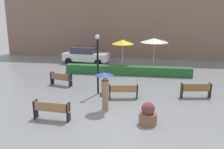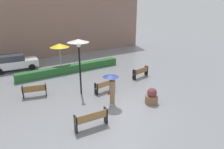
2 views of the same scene
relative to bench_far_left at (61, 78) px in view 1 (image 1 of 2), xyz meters
The scene contains 13 objects.
ground_plane 6.46m from the bench_far_left, 48.28° to the right, with size 60.00×60.00×0.00m, color gray.
bench_far_left is the anchor object (origin of this frame).
bench_near_left 5.69m from the bench_far_left, 75.17° to the right, with size 1.83×0.51×0.91m.
bench_mid_center 4.92m from the bench_far_left, 23.72° to the right, with size 1.74×0.62×0.83m.
bench_far_right 8.81m from the bench_far_left, ahead, with size 1.82×0.63×0.88m.
pedestrian_with_umbrella 5.52m from the bench_far_left, 46.58° to the right, with size 0.99×0.99×2.04m.
planter_pot 7.97m from the bench_far_left, 41.33° to the right, with size 0.83×0.83×1.07m.
lamp_post 3.64m from the bench_far_left, 25.60° to the right, with size 0.28×0.28×3.67m.
patio_umbrella_yellow 6.33m from the bench_far_left, 51.91° to the left, with size 1.80×1.80×2.63m.
patio_umbrella_white 8.93m from the bench_far_left, 44.04° to the left, with size 2.35×2.35×2.65m.
hedge_strip 5.57m from the bench_far_left, 40.17° to the left, with size 9.92×0.70×0.71m, color #28602D.
building_facade 12.59m from the bench_far_left, 69.05° to the left, with size 28.00×1.20×8.72m, color #846656.
parked_car 7.27m from the bench_far_left, 90.57° to the left, with size 4.35×2.29×1.57m.
Camera 1 is at (1.74, -11.76, 5.26)m, focal length 42.23 mm.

